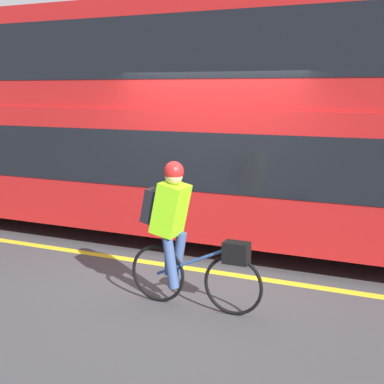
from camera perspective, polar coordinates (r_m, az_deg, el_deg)
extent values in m
plane|color=#424244|center=(6.88, 0.57, -8.47)|extent=(80.00, 80.00, 0.00)
cube|color=yellow|center=(6.94, 0.78, -8.28)|extent=(50.00, 0.14, 0.01)
cube|color=gray|center=(12.03, 11.36, 0.07)|extent=(60.00, 2.14, 0.13)
cube|color=#9E9EA3|center=(13.17, 13.36, 19.30)|extent=(60.00, 0.30, 8.53)
cube|color=#B21919|center=(8.50, -2.38, 3.24)|extent=(11.67, 2.55, 1.75)
cube|color=black|center=(8.47, -2.39, 4.64)|extent=(11.21, 2.57, 0.77)
cube|color=#B21919|center=(8.44, -2.47, 14.07)|extent=(11.67, 2.45, 1.45)
cube|color=black|center=(8.44, -2.47, 14.56)|extent=(11.21, 2.47, 0.81)
torus|color=black|center=(5.54, 4.40, -9.90)|extent=(0.64, 0.04, 0.64)
torus|color=black|center=(5.88, -3.70, -8.66)|extent=(0.64, 0.04, 0.64)
cylinder|color=#2D4C8C|center=(5.63, 0.23, -7.35)|extent=(0.88, 0.03, 0.43)
cylinder|color=#2D4C8C|center=(5.75, -2.80, -6.63)|extent=(0.03, 0.03, 0.47)
cube|color=black|center=(5.42, 4.76, -6.47)|extent=(0.26, 0.16, 0.22)
cube|color=#8CE019|center=(5.60, -2.30, -1.80)|extent=(0.37, 0.32, 0.58)
cube|color=black|center=(5.68, -4.10, -1.41)|extent=(0.21, 0.26, 0.38)
cylinder|color=#384C7A|center=(5.80, -1.50, -6.96)|extent=(0.21, 0.11, 0.57)
cylinder|color=#384C7A|center=(5.65, -2.30, -7.47)|extent=(0.19, 0.11, 0.57)
sphere|color=tan|center=(5.51, -1.95, 1.77)|extent=(0.19, 0.19, 0.19)
sphere|color=red|center=(5.51, -1.96, 2.21)|extent=(0.21, 0.21, 0.21)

